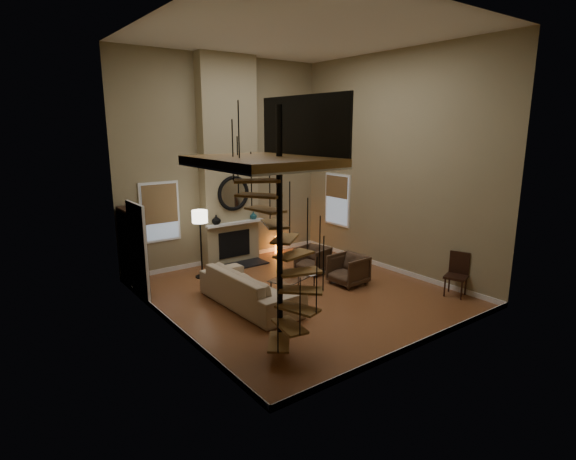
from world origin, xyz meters
TOP-DOWN VIEW (x-y plane):
  - ground at (0.00, 0.00)m, footprint 6.00×6.50m
  - back_wall at (0.00, 3.25)m, footprint 6.00×0.02m
  - front_wall at (0.00, -3.25)m, footprint 6.00×0.02m
  - left_wall at (-3.00, 0.00)m, footprint 0.02×6.50m
  - right_wall at (3.00, 0.00)m, footprint 0.02×6.50m
  - ceiling at (0.00, 0.00)m, footprint 6.00×6.50m
  - baseboard_back at (0.00, 3.24)m, footprint 6.00×0.02m
  - baseboard_front at (0.00, -3.24)m, footprint 6.00×0.02m
  - baseboard_left at (-2.99, 0.00)m, footprint 0.02×6.50m
  - baseboard_right at (2.99, 0.00)m, footprint 0.02×6.50m
  - chimney_breast at (0.00, 3.06)m, footprint 1.60×0.38m
  - hearth at (0.00, 2.57)m, footprint 1.50×0.60m
  - firebox at (0.00, 2.86)m, footprint 0.95×0.02m
  - mantel at (0.00, 2.78)m, footprint 1.70×0.18m
  - mirror_frame at (0.00, 2.84)m, footprint 0.94×0.10m
  - mirror_disc at (0.00, 2.85)m, footprint 0.80×0.01m
  - vase_left at (-0.55, 2.82)m, footprint 0.24×0.24m
  - vase_right at (0.60, 2.82)m, footprint 0.20×0.20m
  - window_back at (-1.90, 3.22)m, footprint 1.02×0.06m
  - window_right at (2.97, 2.00)m, footprint 0.06×1.02m
  - entry_door at (-2.95, 1.80)m, footprint 0.10×1.05m
  - loft at (-2.04, -1.80)m, footprint 1.70×2.20m
  - spiral_stair at (-1.78, -1.79)m, footprint 1.47×1.47m
  - hutch at (-2.79, 2.79)m, footprint 0.38×0.81m
  - sofa at (-1.26, 0.07)m, footprint 1.09×2.61m
  - armchair_near at (1.28, 0.98)m, footprint 0.89×0.87m
  - armchair_far at (1.41, -0.21)m, footprint 0.82×0.80m
  - coffee_table at (-0.19, -0.05)m, footprint 1.27×0.90m
  - bowl at (-0.19, 0.00)m, footprint 0.40×0.40m
  - book at (0.16, -0.20)m, footprint 0.18×0.24m
  - floor_lamp at (-1.24, 2.33)m, footprint 0.38×0.38m
  - accent_lamp at (1.54, 3.02)m, footprint 0.14×0.14m
  - side_chair at (2.81, -2.16)m, footprint 0.58×0.58m

SIDE VIEW (x-z plane):
  - ground at x=0.00m, z-range -0.01..0.00m
  - hearth at x=0.00m, z-range 0.00..0.04m
  - baseboard_back at x=0.00m, z-range 0.00..0.12m
  - baseboard_front at x=0.00m, z-range 0.00..0.12m
  - baseboard_left at x=-2.99m, z-range 0.00..0.12m
  - baseboard_right at x=2.99m, z-range 0.00..0.12m
  - accent_lamp at x=1.54m, z-range -0.01..0.51m
  - coffee_table at x=-0.19m, z-range 0.06..0.50m
  - armchair_near at x=1.28m, z-range 0.02..0.69m
  - armchair_far at x=1.41m, z-range -0.01..0.71m
  - sofa at x=-1.26m, z-range 0.02..0.77m
  - book at x=0.16m, z-range 0.45..0.47m
  - bowl at x=-0.19m, z-range 0.45..0.55m
  - side_chair at x=2.81m, z-range 0.04..1.01m
  - firebox at x=0.00m, z-range 0.19..0.91m
  - hutch at x=-2.79m, z-range 0.04..1.86m
  - entry_door at x=-2.95m, z-range -0.03..2.13m
  - mantel at x=0.00m, z-range 1.12..1.18m
  - vase_right at x=0.60m, z-range 1.18..1.39m
  - vase_left at x=-0.55m, z-range 1.18..1.43m
  - floor_lamp at x=-1.24m, z-range 0.56..2.27m
  - window_back at x=-1.90m, z-range 0.86..2.38m
  - window_right at x=2.97m, z-range 0.87..2.39m
  - spiral_stair at x=-1.78m, z-range -0.25..3.81m
  - mirror_frame at x=0.00m, z-range 1.48..2.42m
  - mirror_disc at x=0.00m, z-range 1.55..2.35m
  - back_wall at x=0.00m, z-range 0.00..5.50m
  - front_wall at x=0.00m, z-range 0.00..5.50m
  - left_wall at x=-3.00m, z-range 0.00..5.50m
  - right_wall at x=3.00m, z-range 0.00..5.50m
  - chimney_breast at x=0.00m, z-range 0.00..5.50m
  - loft at x=-2.04m, z-range 2.69..3.78m
  - ceiling at x=0.00m, z-range 5.49..5.50m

